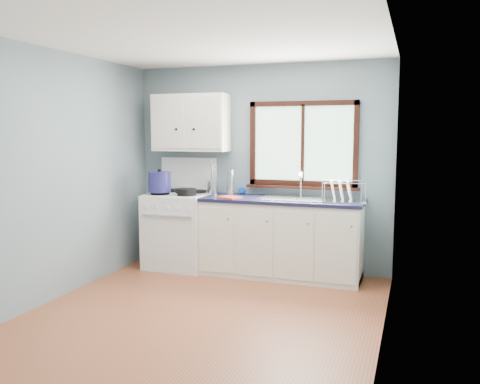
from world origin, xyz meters
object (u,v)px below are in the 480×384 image
(base_cabinets, at_px, (281,242))
(stockpot, at_px, (160,182))
(gas_range, at_px, (180,228))
(sink, at_px, (297,204))
(skillet, at_px, (186,191))
(utensil_crock, at_px, (213,187))
(thermos, at_px, (230,182))
(dish_rack, at_px, (342,196))

(base_cabinets, xyz_separation_m, stockpot, (-1.48, -0.19, 0.68))
(gas_range, height_order, base_cabinets, gas_range)
(sink, distance_m, skillet, 1.34)
(base_cabinets, relative_size, skillet, 4.57)
(base_cabinets, distance_m, utensil_crock, 1.10)
(gas_range, distance_m, utensil_crock, 0.66)
(base_cabinets, bearing_deg, thermos, 173.13)
(sink, bearing_deg, thermos, 174.56)
(sink, xyz_separation_m, utensil_crock, (-1.09, 0.13, 0.15))
(thermos, relative_size, dish_rack, 0.60)
(skillet, distance_m, dish_rack, 1.84)
(skillet, bearing_deg, utensil_crock, 31.13)
(thermos, bearing_deg, dish_rack, -4.97)
(stockpot, bearing_deg, thermos, 18.02)
(skillet, height_order, dish_rack, dish_rack)
(gas_range, distance_m, sink, 1.53)
(sink, xyz_separation_m, dish_rack, (0.52, -0.04, 0.12))
(sink, bearing_deg, base_cabinets, 179.87)
(utensil_crock, bearing_deg, gas_range, -159.67)
(gas_range, height_order, sink, gas_range)
(skillet, distance_m, utensil_crock, 0.37)
(sink, relative_size, skillet, 2.07)
(skillet, xyz_separation_m, dish_rack, (1.84, 0.13, -0.00))
(dish_rack, bearing_deg, gas_range, 165.76)
(base_cabinets, distance_m, skillet, 1.29)
(utensil_crock, height_order, thermos, utensil_crock)
(sink, xyz_separation_m, thermos, (-0.84, 0.08, 0.22))
(sink, height_order, utensil_crock, utensil_crock)
(utensil_crock, xyz_separation_m, dish_rack, (1.61, -0.16, -0.02))
(utensil_crock, distance_m, thermos, 0.27)
(stockpot, bearing_deg, base_cabinets, 7.19)
(base_cabinets, distance_m, thermos, 0.94)
(skillet, height_order, thermos, thermos)
(stockpot, bearing_deg, gas_range, 43.33)
(gas_range, relative_size, sink, 1.62)
(base_cabinets, bearing_deg, skillet, -171.71)
(gas_range, distance_m, dish_rack, 2.06)
(sink, height_order, skillet, sink)
(gas_range, bearing_deg, skillet, -41.61)
(gas_range, distance_m, thermos, 0.87)
(gas_range, height_order, stockpot, gas_range)
(gas_range, distance_m, stockpot, 0.64)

